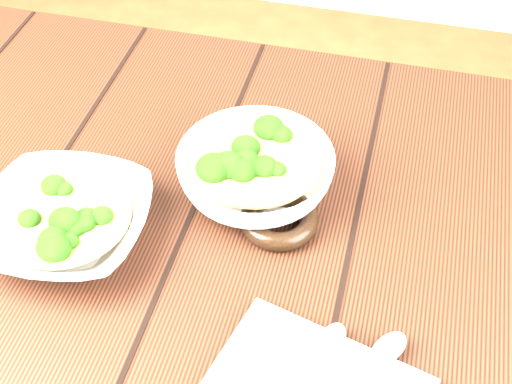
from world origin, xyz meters
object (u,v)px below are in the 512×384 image
at_px(table, 207,287).
at_px(soup_bowl_back, 255,172).
at_px(soup_bowl_front, 65,222).
at_px(trivet, 279,219).

height_order(table, soup_bowl_back, soup_bowl_back).
xyz_separation_m(table, soup_bowl_front, (-0.15, -0.05, 0.15)).
bearing_deg(trivet, soup_bowl_back, 130.22).
distance_m(table, trivet, 0.16).
bearing_deg(trivet, table, -162.79).
distance_m(table, soup_bowl_front, 0.22).
height_order(table, trivet, trivet).
relative_size(soup_bowl_front, soup_bowl_back, 0.95).
bearing_deg(soup_bowl_front, table, 18.59).
height_order(soup_bowl_front, soup_bowl_back, soup_bowl_back).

